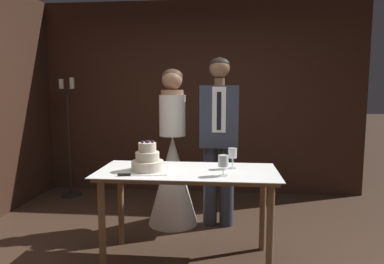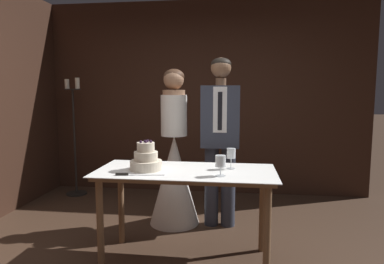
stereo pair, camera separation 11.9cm
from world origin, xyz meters
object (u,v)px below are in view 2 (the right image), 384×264
wine_glass_near (231,154)px  wine_glass_middle (221,162)px  cake_knife (130,174)px  bride (174,167)px  tiered_cake (146,160)px  groom (220,133)px  cake_table (186,182)px  candle_stand (75,141)px

wine_glass_near → wine_glass_middle: (-0.08, -0.26, -0.02)m
cake_knife → bride: bearing=72.7°
tiered_cake → cake_knife: (-0.07, -0.20, -0.08)m
tiered_cake → groom: groom is taller
tiered_cake → wine_glass_near: size_ratio=1.52×
tiered_cake → bride: bride is taller
cake_table → tiered_cake: (-0.33, -0.03, 0.19)m
cake_table → wine_glass_near: 0.45m
cake_knife → wine_glass_middle: wine_glass_middle is taller
wine_glass_middle → groom: bearing=93.0°
cake_table → groom: (0.25, 0.81, 0.31)m
wine_glass_middle → bride: (-0.55, 0.97, -0.28)m
cake_knife → wine_glass_middle: 0.72m
wine_glass_near → candle_stand: candle_stand is taller
groom → bride: bearing=179.9°
cake_knife → candle_stand: 2.36m
cake_table → wine_glass_near: (0.38, 0.10, 0.23)m
cake_table → groom: 0.90m
candle_stand → tiered_cake: bearing=-48.9°
wine_glass_near → cake_table: bearing=-164.9°
wine_glass_middle → wine_glass_near: bearing=73.6°
tiered_cake → candle_stand: size_ratio=0.16×
candle_stand → cake_knife: bearing=-53.5°
cake_table → bride: (-0.25, 0.81, -0.07)m
tiered_cake → cake_knife: tiered_cake is taller
candle_stand → wine_glass_middle: bearing=-40.8°
bride → candle_stand: size_ratio=1.03×
cake_knife → groom: bearing=49.2°
bride → candle_stand: bearing=151.4°
tiered_cake → groom: (0.58, 0.84, 0.13)m
cake_knife → groom: (0.65, 1.04, 0.21)m
tiered_cake → wine_glass_middle: tiered_cake is taller
wine_glass_near → groom: groom is taller
cake_table → cake_knife: (-0.41, -0.23, 0.11)m
wine_glass_middle → candle_stand: size_ratio=0.10×
wine_glass_middle → groom: size_ratio=0.09×
wine_glass_near → groom: 0.72m
cake_table → wine_glass_near: bearing=15.1°
bride → cake_table: bearing=-73.0°
cake_table → wine_glass_middle: size_ratio=9.16×
tiered_cake → groom: 1.03m
bride → groom: bearing=-0.1°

